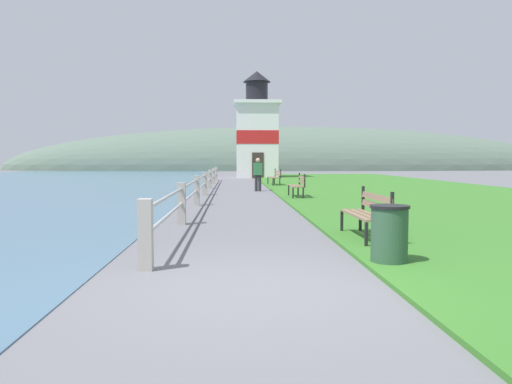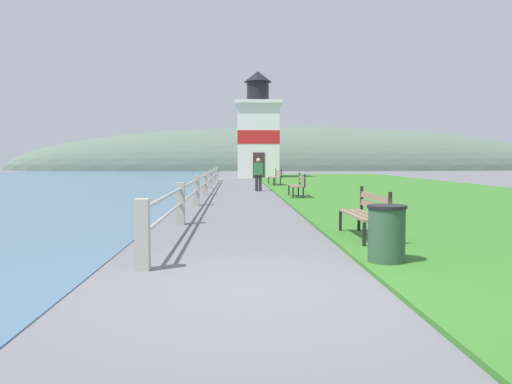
# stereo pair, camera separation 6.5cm
# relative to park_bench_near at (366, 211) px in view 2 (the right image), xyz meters

# --- Properties ---
(ground_plane) EXTENTS (160.00, 160.00, 0.00)m
(ground_plane) POSITION_rel_park_bench_near_xyz_m (-2.16, -3.23, -0.54)
(ground_plane) COLOR slate
(grass_verge) EXTENTS (12.00, 51.19, 0.06)m
(grass_verge) POSITION_rel_park_bench_near_xyz_m (5.36, 13.83, -0.51)
(grass_verge) COLOR #387528
(grass_verge) RESTS_ON ground_plane
(seawall_railing) EXTENTS (0.18, 28.19, 0.95)m
(seawall_railing) POSITION_rel_park_bench_near_xyz_m (-3.59, 11.77, 0.02)
(seawall_railing) COLOR #A8A399
(seawall_railing) RESTS_ON ground_plane
(park_bench_near) EXTENTS (0.49, 1.80, 0.94)m
(park_bench_near) POSITION_rel_park_bench_near_xyz_m (0.00, 0.00, 0.00)
(park_bench_near) COLOR #846B51
(park_bench_near) RESTS_ON ground_plane
(park_bench_midway) EXTENTS (0.49, 1.61, 0.94)m
(park_bench_midway) POSITION_rel_park_bench_near_xyz_m (0.03, 9.84, -0.00)
(park_bench_midway) COLOR #846B51
(park_bench_midway) RESTS_ON ground_plane
(park_bench_far) EXTENTS (0.62, 1.89, 0.94)m
(park_bench_far) POSITION_rel_park_bench_near_xyz_m (-0.06, 18.83, 0.00)
(park_bench_far) COLOR #846B51
(park_bench_far) RESTS_ON ground_plane
(lighthouse) EXTENTS (3.71, 3.71, 8.49)m
(lighthouse) POSITION_rel_park_bench_near_xyz_m (-0.48, 31.38, 3.01)
(lighthouse) COLOR white
(lighthouse) RESTS_ON ground_plane
(person_strolling) EXTENTS (0.39, 0.24, 1.53)m
(person_strolling) POSITION_rel_park_bench_near_xyz_m (-1.27, 14.10, 0.29)
(person_strolling) COLOR #28282D
(person_strolling) RESTS_ON ground_plane
(trash_bin) EXTENTS (0.54, 0.54, 0.84)m
(trash_bin) POSITION_rel_park_bench_near_xyz_m (-0.28, -2.11, -0.11)
(trash_bin) COLOR #2D5138
(trash_bin) RESTS_ON ground_plane
(distant_hillside) EXTENTS (80.00, 16.00, 12.00)m
(distant_hillside) POSITION_rel_park_bench_near_xyz_m (5.84, 60.89, -0.54)
(distant_hillside) COLOR #566B5B
(distant_hillside) RESTS_ON ground_plane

